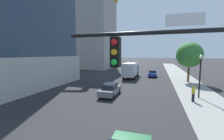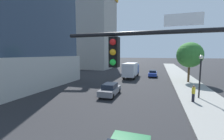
{
  "view_description": "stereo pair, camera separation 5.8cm",
  "coord_description": "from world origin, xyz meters",
  "px_view_note": "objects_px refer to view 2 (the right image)",
  "views": [
    {
      "loc": [
        3.67,
        -2.6,
        5.18
      ],
      "look_at": [
        -1.96,
        15.41,
        3.13
      ],
      "focal_mm": 23.78,
      "sensor_mm": 36.0,
      "label": 1
    },
    {
      "loc": [
        3.73,
        -2.58,
        5.18
      ],
      "look_at": [
        -1.96,
        15.41,
        3.13
      ],
      "focal_mm": 23.78,
      "sensor_mm": 36.0,
      "label": 2
    }
  ],
  "objects_px": {
    "street_tree": "(190,55)",
    "box_truck": "(131,69)",
    "pedestrian_yellow_shirt": "(193,93)",
    "car_gray": "(110,90)",
    "car_blue": "(153,73)",
    "traffic_light_pole": "(187,75)",
    "construction_building": "(92,26)",
    "street_lamp": "(200,69)"
  },
  "relations": [
    {
      "from": "pedestrian_yellow_shirt",
      "to": "construction_building",
      "type": "bearing_deg",
      "value": 129.47
    },
    {
      "from": "box_truck",
      "to": "street_tree",
      "type": "bearing_deg",
      "value": -12.08
    },
    {
      "from": "car_gray",
      "to": "box_truck",
      "type": "relative_size",
      "value": 0.54
    },
    {
      "from": "pedestrian_yellow_shirt",
      "to": "traffic_light_pole",
      "type": "bearing_deg",
      "value": -102.71
    },
    {
      "from": "traffic_light_pole",
      "to": "street_tree",
      "type": "height_order",
      "value": "street_tree"
    },
    {
      "from": "construction_building",
      "to": "street_lamp",
      "type": "distance_m",
      "value": 43.66
    },
    {
      "from": "street_tree",
      "to": "car_blue",
      "type": "distance_m",
      "value": 9.41
    },
    {
      "from": "street_tree",
      "to": "car_blue",
      "type": "bearing_deg",
      "value": 139.96
    },
    {
      "from": "car_blue",
      "to": "pedestrian_yellow_shirt",
      "type": "distance_m",
      "value": 18.32
    },
    {
      "from": "car_blue",
      "to": "car_gray",
      "type": "distance_m",
      "value": 18.14
    },
    {
      "from": "street_tree",
      "to": "box_truck",
      "type": "xyz_separation_m",
      "value": [
        -10.89,
        2.33,
        -3.17
      ]
    },
    {
      "from": "pedestrian_yellow_shirt",
      "to": "car_gray",
      "type": "bearing_deg",
      "value": 179.47
    },
    {
      "from": "traffic_light_pole",
      "to": "car_blue",
      "type": "distance_m",
      "value": 30.06
    },
    {
      "from": "street_tree",
      "to": "car_gray",
      "type": "relative_size",
      "value": 1.67
    },
    {
      "from": "street_lamp",
      "to": "street_tree",
      "type": "relative_size",
      "value": 0.69
    },
    {
      "from": "construction_building",
      "to": "traffic_light_pole",
      "type": "xyz_separation_m",
      "value": [
        24.45,
        -45.07,
        -10.77
      ]
    },
    {
      "from": "traffic_light_pole",
      "to": "street_tree",
      "type": "bearing_deg",
      "value": 79.88
    },
    {
      "from": "street_lamp",
      "to": "car_blue",
      "type": "distance_m",
      "value": 17.13
    },
    {
      "from": "car_gray",
      "to": "pedestrian_yellow_shirt",
      "type": "height_order",
      "value": "pedestrian_yellow_shirt"
    },
    {
      "from": "car_blue",
      "to": "car_gray",
      "type": "height_order",
      "value": "car_gray"
    },
    {
      "from": "box_truck",
      "to": "pedestrian_yellow_shirt",
      "type": "bearing_deg",
      "value": -57.57
    },
    {
      "from": "street_tree",
      "to": "pedestrian_yellow_shirt",
      "type": "xyz_separation_m",
      "value": [
        -1.62,
        -12.27,
        -3.93
      ]
    },
    {
      "from": "construction_building",
      "to": "pedestrian_yellow_shirt",
      "type": "xyz_separation_m",
      "value": [
        27.17,
        -32.99,
        -14.23
      ]
    },
    {
      "from": "street_lamp",
      "to": "pedestrian_yellow_shirt",
      "type": "xyz_separation_m",
      "value": [
        -0.93,
        -1.76,
        -2.37
      ]
    },
    {
      "from": "box_truck",
      "to": "construction_building",
      "type": "bearing_deg",
      "value": 134.21
    },
    {
      "from": "car_blue",
      "to": "pedestrian_yellow_shirt",
      "type": "xyz_separation_m",
      "value": [
        4.81,
        -17.67,
        0.3
      ]
    },
    {
      "from": "street_tree",
      "to": "car_gray",
      "type": "height_order",
      "value": "street_tree"
    },
    {
      "from": "car_blue",
      "to": "box_truck",
      "type": "height_order",
      "value": "box_truck"
    },
    {
      "from": "traffic_light_pole",
      "to": "box_truck",
      "type": "height_order",
      "value": "traffic_light_pole"
    },
    {
      "from": "traffic_light_pole",
      "to": "car_blue",
      "type": "height_order",
      "value": "traffic_light_pole"
    },
    {
      "from": "car_blue",
      "to": "box_truck",
      "type": "xyz_separation_m",
      "value": [
        -4.46,
        -3.08,
        1.07
      ]
    },
    {
      "from": "traffic_light_pole",
      "to": "car_gray",
      "type": "xyz_separation_m",
      "value": [
        -6.55,
        12.16,
        -3.76
      ]
    },
    {
      "from": "street_tree",
      "to": "pedestrian_yellow_shirt",
      "type": "height_order",
      "value": "street_tree"
    },
    {
      "from": "street_lamp",
      "to": "box_truck",
      "type": "relative_size",
      "value": 0.62
    },
    {
      "from": "traffic_light_pole",
      "to": "car_blue",
      "type": "bearing_deg",
      "value": 94.02
    },
    {
      "from": "car_blue",
      "to": "street_lamp",
      "type": "bearing_deg",
      "value": -70.14
    },
    {
      "from": "street_tree",
      "to": "pedestrian_yellow_shirt",
      "type": "distance_m",
      "value": 12.98
    },
    {
      "from": "construction_building",
      "to": "street_lamp",
      "type": "bearing_deg",
      "value": -48.02
    },
    {
      "from": "box_truck",
      "to": "traffic_light_pole",
      "type": "bearing_deg",
      "value": -76.2
    },
    {
      "from": "traffic_light_pole",
      "to": "pedestrian_yellow_shirt",
      "type": "bearing_deg",
      "value": 77.29
    },
    {
      "from": "street_tree",
      "to": "car_blue",
      "type": "xyz_separation_m",
      "value": [
        -6.43,
        5.41,
        -4.24
      ]
    },
    {
      "from": "car_blue",
      "to": "car_gray",
      "type": "xyz_separation_m",
      "value": [
        -4.46,
        -17.59,
        0.0
      ]
    }
  ]
}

